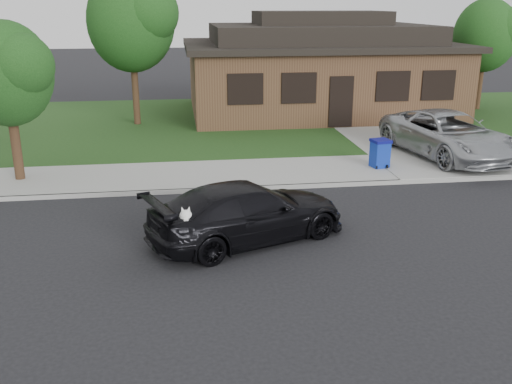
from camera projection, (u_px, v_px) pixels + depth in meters
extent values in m
plane|color=black|center=(302.00, 235.00, 13.20)|extent=(120.00, 120.00, 0.00)
cube|color=gray|center=(268.00, 173.00, 17.89)|extent=(60.00, 3.00, 0.12)
cube|color=gray|center=(276.00, 187.00, 16.48)|extent=(60.00, 0.12, 0.12)
cube|color=#193814|center=(240.00, 122.00, 25.41)|extent=(60.00, 13.00, 0.13)
cube|color=gray|center=(394.00, 133.00, 23.36)|extent=(4.50, 13.00, 0.14)
imported|color=black|center=(248.00, 212.00, 12.77)|extent=(4.96, 3.48, 1.33)
ellipsoid|color=white|center=(186.00, 217.00, 11.76)|extent=(0.34, 0.40, 0.30)
sphere|color=white|center=(186.00, 216.00, 11.51)|extent=(0.26, 0.26, 0.26)
cube|color=white|center=(186.00, 221.00, 11.41)|extent=(0.09, 0.12, 0.08)
sphere|color=black|center=(186.00, 222.00, 11.35)|extent=(0.04, 0.04, 0.04)
cone|color=white|center=(182.00, 209.00, 11.51)|extent=(0.11, 0.11, 0.14)
cone|color=white|center=(189.00, 209.00, 11.53)|extent=(0.11, 0.11, 0.14)
imported|color=#A1A4A8|center=(448.00, 135.00, 19.29)|extent=(3.45, 5.78, 1.50)
cube|color=#0D2A99|center=(380.00, 155.00, 18.19)|extent=(0.58, 0.58, 0.81)
cube|color=#080B65|center=(381.00, 141.00, 18.04)|extent=(0.63, 0.63, 0.09)
cylinder|color=black|center=(376.00, 167.00, 18.04)|extent=(0.07, 0.13, 0.13)
cylinder|color=black|center=(387.00, 167.00, 18.08)|extent=(0.07, 0.13, 0.13)
cube|color=#422B1C|center=(318.00, 80.00, 27.31)|extent=(12.00, 8.00, 3.00)
cube|color=black|center=(319.00, 45.00, 26.80)|extent=(12.60, 8.60, 0.25)
cube|color=black|center=(320.00, 33.00, 26.64)|extent=(10.00, 6.50, 0.80)
cube|color=black|center=(320.00, 18.00, 26.42)|extent=(6.00, 3.50, 0.60)
cube|color=black|center=(341.00, 102.00, 23.65)|extent=(1.00, 0.06, 2.10)
cube|color=black|center=(245.00, 89.00, 22.95)|extent=(1.30, 0.05, 1.10)
cube|color=black|center=(299.00, 88.00, 23.23)|extent=(1.30, 0.05, 1.10)
cube|color=black|center=(393.00, 86.00, 23.75)|extent=(1.30, 0.05, 1.10)
cube|color=black|center=(438.00, 85.00, 24.01)|extent=(1.30, 0.05, 1.10)
cylinder|color=#332114|center=(136.00, 95.00, 24.42)|extent=(0.28, 0.28, 2.48)
ellipsoid|color=#143811|center=(131.00, 21.00, 23.46)|extent=(3.60, 3.60, 4.14)
sphere|color=#26591E|center=(148.00, 12.00, 22.93)|extent=(2.52, 2.52, 2.52)
cylinder|color=#332114|center=(479.00, 88.00, 28.03)|extent=(0.28, 0.28, 2.03)
ellipsoid|color=#143811|center=(485.00, 35.00, 27.24)|extent=(3.00, 3.00, 3.45)
sphere|color=#26591E|center=(503.00, 29.00, 26.80)|extent=(2.10, 2.10, 2.10)
cylinder|color=#332114|center=(17.00, 149.00, 16.81)|extent=(0.28, 0.28, 1.80)
ellipsoid|color=#143811|center=(6.00, 74.00, 16.11)|extent=(2.60, 2.60, 2.99)
sphere|color=#26591E|center=(21.00, 66.00, 15.73)|extent=(1.82, 1.82, 1.82)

